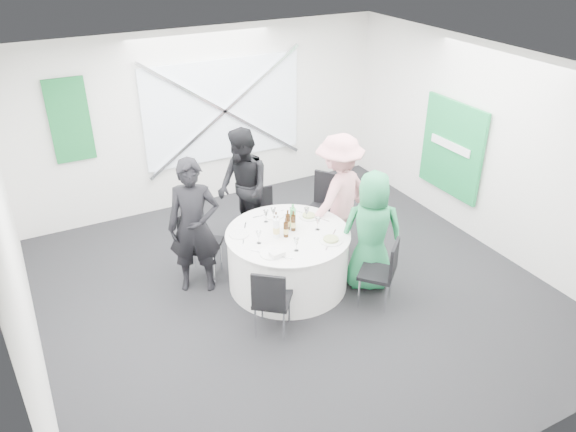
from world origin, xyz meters
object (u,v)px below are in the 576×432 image
chair_back (263,212)px  green_water_bottle (293,218)px  person_man_back (243,188)px  person_man_back_left (194,227)px  person_woman_green (372,232)px  chair_back_right (325,203)px  chair_back_left (195,238)px  banquet_table (288,259)px  person_woman_pink (338,196)px  chair_front_left (271,298)px  clear_water_bottle (276,229)px  chair_front_right (384,269)px

chair_back → green_water_bottle: bearing=-83.1°
person_man_back → person_man_back_left: bearing=-55.3°
person_man_back_left → person_woman_green: person_man_back_left is taller
chair_back → chair_back_right: bearing=-15.2°
chair_back_left → person_man_back: (0.91, 0.52, 0.27)m
banquet_table → chair_back_right: size_ratio=1.52×
banquet_table → person_man_back: (-0.06, 1.24, 0.48)m
chair_back → person_woman_pink: (0.80, -0.72, 0.39)m
person_man_back → person_woman_pink: person_woman_pink is taller
chair_back_left → person_woman_green: 2.25m
chair_front_left → person_man_back: (0.57, 2.03, 0.34)m
chair_back_right → person_woman_pink: size_ratio=0.59×
banquet_table → clear_water_bottle: bearing=-173.1°
chair_front_left → clear_water_bottle: clear_water_bottle is taller
person_man_back_left → green_water_bottle: 1.23m
chair_front_left → green_water_bottle: size_ratio=2.91×
chair_back_left → person_man_back: 1.09m
chair_back_right → person_woman_pink: (-0.02, -0.36, 0.27)m
person_man_back → chair_back_left: bearing=-63.0°
chair_front_left → person_woman_green: (1.54, 0.30, 0.27)m
chair_back → person_man_back_left: person_man_back_left is taller
person_woman_green → chair_back_right: bearing=-65.2°
chair_back_left → clear_water_bottle: 1.13m
chair_front_left → person_woman_green: person_woman_green is taller
person_man_back_left → person_woman_green: (1.95, -0.98, -0.09)m
person_woman_green → clear_water_bottle: 1.18m
chair_back → chair_front_left: bearing=-104.2°
person_man_back → chair_front_left: bearing=-18.6°
chair_back_left → person_woman_pink: person_woman_pink is taller
banquet_table → chair_front_right: chair_front_right is taller
person_man_back_left → person_woman_green: 2.18m
person_woman_green → chair_back_left: bearing=-4.0°
chair_front_right → green_water_bottle: size_ratio=2.92×
chair_back_left → clear_water_bottle: size_ratio=3.27×
clear_water_bottle → person_woman_pink: bearing=19.2°
banquet_table → person_man_back_left: bearing=155.1°
person_man_back → green_water_bottle: (0.20, -1.10, 0.02)m
chair_back_left → chair_back: bearing=-35.1°
chair_front_right → person_woman_green: 0.51m
chair_back_left → chair_front_right: (1.79, -1.62, -0.07)m
chair_back_left → chair_front_left: size_ratio=1.13×
chair_back_left → chair_front_left: 1.55m
person_man_back_left → person_woman_pink: (2.01, -0.11, -0.00)m
chair_back_left → clear_water_bottle: bearing=-96.2°
person_man_back_left → clear_water_bottle: bearing=-5.2°
chair_front_left → person_woman_pink: bearing=-105.2°
green_water_bottle → clear_water_bottle: (-0.31, -0.15, 0.00)m
person_woman_pink → chair_front_left: bearing=14.9°
chair_front_right → clear_water_bottle: 1.38m
chair_back_left → green_water_bottle: green_water_bottle is taller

